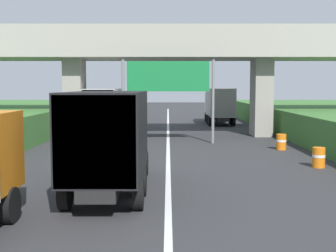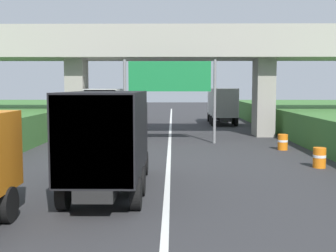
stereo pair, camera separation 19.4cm
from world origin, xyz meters
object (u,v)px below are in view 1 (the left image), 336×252
object	(u,v)px
overhead_highway_sign	(168,82)
construction_barrel_2	(318,157)
truck_black	(111,136)
construction_barrel_3	(281,142)
truck_silver	(105,109)
car_red	(115,115)
truck_white	(219,104)

from	to	relation	value
overhead_highway_sign	construction_barrel_2	xyz separation A→B (m)	(6.72, -8.40, -3.45)
truck_black	construction_barrel_3	world-z (taller)	truck_black
truck_black	overhead_highway_sign	bearing A→B (deg)	81.38
overhead_highway_sign	truck_black	distance (m)	13.15
truck_silver	truck_black	distance (m)	18.76
construction_barrel_3	car_red	bearing A→B (deg)	123.01
car_red	construction_barrel_2	world-z (taller)	car_red
truck_black	car_red	size ratio (longest dim) A/B	1.78
car_red	construction_barrel_2	distance (m)	26.28
car_red	construction_barrel_3	size ratio (longest dim) A/B	4.56
truck_silver	truck_black	xyz separation A→B (m)	(2.88, -18.54, 0.00)
truck_silver	construction_barrel_2	xyz separation A→B (m)	(11.55, -14.09, -1.47)
construction_barrel_2	car_red	bearing A→B (deg)	116.95
truck_white	construction_barrel_2	xyz separation A→B (m)	(1.79, -22.88, -1.47)
construction_barrel_2	truck_white	bearing A→B (deg)	94.48
construction_barrel_2	construction_barrel_3	bearing A→B (deg)	92.63
car_red	construction_barrel_3	xyz separation A→B (m)	(11.66, -17.94, -0.40)
truck_white	construction_barrel_2	world-z (taller)	truck_white
truck_black	construction_barrel_2	bearing A→B (deg)	27.18
construction_barrel_3	truck_silver	bearing A→B (deg)	142.69
truck_white	car_red	world-z (taller)	truck_white
car_red	construction_barrel_3	distance (m)	21.40
overhead_highway_sign	construction_barrel_3	xyz separation A→B (m)	(6.47, -2.92, -3.45)
truck_white	truck_silver	world-z (taller)	same
overhead_highway_sign	truck_white	bearing A→B (deg)	71.19
overhead_highway_sign	truck_silver	size ratio (longest dim) A/B	0.81
truck_white	overhead_highway_sign	bearing A→B (deg)	-108.81
truck_black	car_red	world-z (taller)	truck_black
truck_silver	construction_barrel_2	size ratio (longest dim) A/B	8.11
car_red	truck_black	bearing A→B (deg)	-83.38
overhead_highway_sign	construction_barrel_3	bearing A→B (deg)	-24.26
truck_white	car_red	bearing A→B (deg)	176.94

